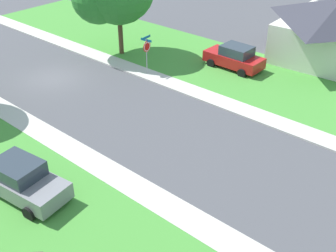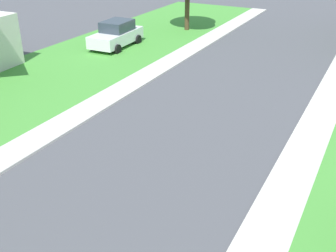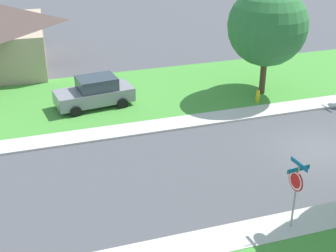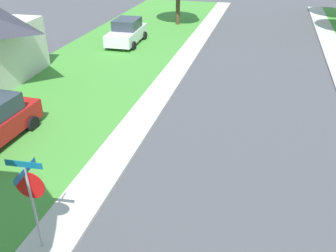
% 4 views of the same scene
% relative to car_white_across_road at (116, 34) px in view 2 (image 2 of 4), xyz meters
% --- Properties ---
extents(sidewalk_east, '(1.40, 56.00, 0.10)m').
position_rel_car_white_across_road_xyz_m(sidewalk_east, '(14.08, -10.59, -0.82)').
color(sidewalk_east, beige).
rests_on(sidewalk_east, ground).
extents(sidewalk_west, '(1.40, 56.00, 0.10)m').
position_rel_car_white_across_road_xyz_m(sidewalk_west, '(4.68, -10.59, -0.82)').
color(sidewalk_west, beige).
rests_on(sidewalk_west, ground).
extents(car_white_across_road, '(2.16, 4.36, 1.76)m').
position_rel_car_white_across_road_xyz_m(car_white_across_road, '(0.00, 0.00, 0.00)').
color(car_white_across_road, white).
rests_on(car_white_across_road, ground).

